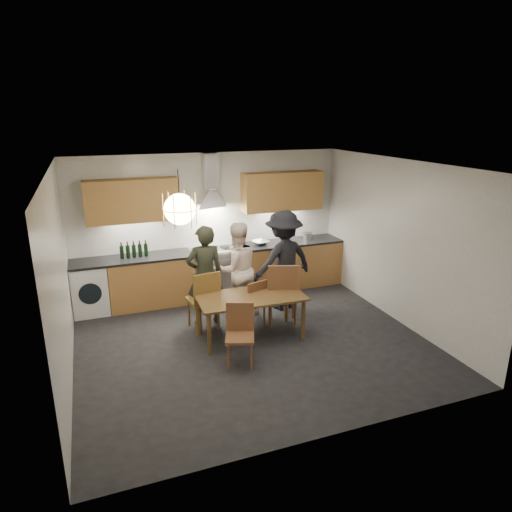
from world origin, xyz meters
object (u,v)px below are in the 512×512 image
object	(u,v)px
person_left	(205,275)
mixing_bowl	(260,243)
chair_front	(240,330)
person_right	(283,260)
person_mid	(237,269)
wine_bottles	(134,249)
dining_table	(251,301)
stock_pot	(307,236)
chair_back_left	(205,297)

from	to	relation	value
person_left	mixing_bowl	bearing A→B (deg)	-140.57
chair_front	person_right	world-z (taller)	person_right
person_mid	mixing_bowl	xyz separation A→B (m)	(0.77, 0.92, 0.14)
chair_front	mixing_bowl	size ratio (longest dim) A/B	2.70
chair_front	person_left	bearing A→B (deg)	115.33
wine_bottles	mixing_bowl	bearing A→B (deg)	-0.39
dining_table	person_mid	world-z (taller)	person_mid
stock_pot	chair_back_left	bearing A→B (deg)	-150.91
dining_table	person_left	world-z (taller)	person_left
mixing_bowl	stock_pot	xyz separation A→B (m)	(0.99, 0.01, 0.03)
chair_back_left	wine_bottles	size ratio (longest dim) A/B	2.07
dining_table	chair_front	size ratio (longest dim) A/B	1.92
person_left	stock_pot	distance (m)	2.58
chair_back_left	mixing_bowl	world-z (taller)	mixing_bowl
chair_front	wine_bottles	distance (m)	2.73
chair_back_left	person_left	bearing A→B (deg)	-114.18
person_left	stock_pot	bearing A→B (deg)	-154.15
person_right	wine_bottles	bearing A→B (deg)	-33.89
person_left	mixing_bowl	distance (m)	1.73
dining_table	person_right	size ratio (longest dim) A/B	0.93
stock_pot	person_mid	bearing A→B (deg)	-152.13
chair_back_left	mixing_bowl	xyz separation A→B (m)	(1.42, 1.33, 0.38)
stock_pot	wine_bottles	xyz separation A→B (m)	(-3.30, 0.00, 0.08)
person_left	person_right	xyz separation A→B (m)	(1.41, 0.14, 0.05)
person_left	wine_bottles	xyz separation A→B (m)	(-0.96, 1.09, 0.23)
stock_pot	wine_bottles	world-z (taller)	wine_bottles
person_mid	wine_bottles	bearing A→B (deg)	-36.25
chair_back_left	person_right	size ratio (longest dim) A/B	0.57
person_left	person_right	bearing A→B (deg)	-173.60
dining_table	mixing_bowl	world-z (taller)	mixing_bowl
person_right	stock_pot	size ratio (longest dim) A/B	9.43
person_mid	stock_pot	size ratio (longest dim) A/B	8.70
chair_front	stock_pot	xyz separation A→B (m)	(2.21, 2.44, 0.49)
chair_back_left	mixing_bowl	bearing A→B (deg)	-144.78
person_mid	wine_bottles	size ratio (longest dim) A/B	3.39
person_mid	stock_pot	xyz separation A→B (m)	(1.76, 0.93, 0.17)
person_left	person_mid	size ratio (longest dim) A/B	1.02
stock_pot	chair_front	bearing A→B (deg)	-132.18
dining_table	wine_bottles	size ratio (longest dim) A/B	3.41
dining_table	person_left	distance (m)	0.91
stock_pot	wine_bottles	bearing A→B (deg)	179.95
chair_front	mixing_bowl	bearing A→B (deg)	83.27
dining_table	person_left	xyz separation A→B (m)	(-0.51, 0.71, 0.22)
dining_table	stock_pot	size ratio (longest dim) A/B	8.76
chair_back_left	chair_front	xyz separation A→B (m)	(0.20, -1.10, -0.08)
person_left	mixing_bowl	xyz separation A→B (m)	(1.35, 1.07, 0.12)
person_left	dining_table	bearing A→B (deg)	126.49
mixing_bowl	person_left	bearing A→B (deg)	-141.47
stock_pot	dining_table	bearing A→B (deg)	-135.40
person_left	wine_bottles	bearing A→B (deg)	-47.68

